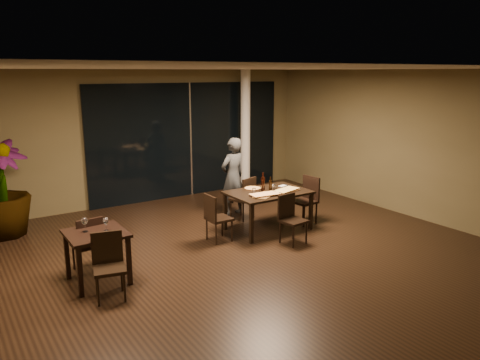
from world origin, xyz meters
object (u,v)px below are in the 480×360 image
object	(u,v)px
main_table	(268,195)
chair_main_far	(245,196)
chair_main_left	(215,215)
chair_side_near	(108,262)
potted_plant	(0,187)
diner	(233,177)
side_table	(96,241)
chair_main_right	(307,197)
chair_side_far	(89,242)
bottle_b	(270,184)
bottle_a	(263,184)
chair_main_near	(290,216)
bottle_c	(263,182)

from	to	relation	value
main_table	chair_main_far	size ratio (longest dim) A/B	1.70
main_table	chair_main_left	distance (m)	1.18
chair_side_near	potted_plant	bearing A→B (deg)	117.11
diner	side_table	bearing A→B (deg)	17.01
side_table	chair_main_right	bearing A→B (deg)	5.74
chair_side_far	chair_main_right	bearing A→B (deg)	175.45
chair_side_far	bottle_b	size ratio (longest dim) A/B	3.20
bottle_a	bottle_b	size ratio (longest dim) A/B	1.08
chair_main_far	chair_main_left	distance (m)	1.39
side_table	diner	size ratio (longest dim) A/B	0.49
chair_main_far	chair_side_near	world-z (taller)	chair_main_far
chair_main_near	bottle_c	size ratio (longest dim) A/B	2.48
chair_main_left	diner	world-z (taller)	diner
potted_plant	chair_main_near	bearing A→B (deg)	-36.99
chair_main_near	diner	world-z (taller)	diner
potted_plant	bottle_c	xyz separation A→B (m)	(4.22, -2.26, 0.00)
side_table	potted_plant	xyz separation A→B (m)	(-0.86, 2.88, 0.30)
main_table	bottle_a	size ratio (longest dim) A/B	5.14
bottle_a	chair_main_near	bearing A→B (deg)	-90.06
chair_main_far	bottle_b	size ratio (longest dim) A/B	3.26
bottle_b	bottle_c	world-z (taller)	bottle_c
potted_plant	bottle_b	distance (m)	4.93
main_table	chair_main_right	bearing A→B (deg)	-4.12
chair_main_right	chair_side_near	world-z (taller)	chair_main_right
side_table	chair_side_far	bearing A→B (deg)	90.31
side_table	chair_side_far	world-z (taller)	chair_side_far
bottle_c	diner	bearing A→B (deg)	89.84
chair_main_right	diner	bearing A→B (deg)	-148.61
chair_main_near	chair_side_far	distance (m)	3.39
diner	bottle_a	size ratio (longest dim) A/B	5.60
chair_main_right	chair_side_far	distance (m)	4.32
bottle_c	chair_main_near	bearing A→B (deg)	-92.74
chair_main_far	chair_main_left	world-z (taller)	chair_main_far
chair_side_near	bottle_b	distance (m)	3.65
chair_side_far	bottle_a	distance (m)	3.35
chair_side_far	bottle_b	xyz separation A→B (m)	(3.47, 0.12, 0.40)
chair_side_near	bottle_b	bearing A→B (deg)	29.82
diner	potted_plant	bearing A→B (deg)	-25.41
chair_main_left	side_table	bearing A→B (deg)	102.27
side_table	bottle_b	distance (m)	3.52
diner	bottle_b	bearing A→B (deg)	85.59
chair_main_left	diner	distance (m)	1.68
main_table	chair_side_far	distance (m)	3.41
chair_main_far	chair_main_near	bearing A→B (deg)	70.87
main_table	side_table	bearing A→B (deg)	-171.63
chair_main_left	chair_main_right	bearing A→B (deg)	-91.41
side_table	chair_main_near	bearing A→B (deg)	-4.58
chair_side_near	diner	world-z (taller)	diner
chair_main_far	bottle_a	bearing A→B (deg)	67.98
chair_main_near	bottle_a	distance (m)	0.92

